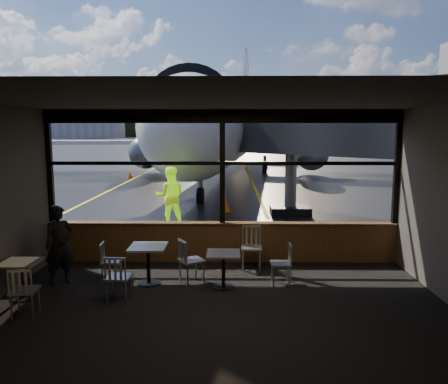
{
  "coord_description": "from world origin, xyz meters",
  "views": [
    {
      "loc": [
        0.18,
        -9.88,
        3.03
      ],
      "look_at": [
        0.02,
        1.0,
        1.5
      ],
      "focal_mm": 35.0,
      "sensor_mm": 36.0,
      "label": 1
    }
  ],
  "objects_px": {
    "airliner": "(230,91)",
    "jet_bridge": "(328,152)",
    "cafe_table_mid": "(148,265)",
    "cafe_table_left": "(21,280)",
    "chair_left_s": "(25,291)",
    "ground_crew": "(170,197)",
    "cone_nose": "(225,204)",
    "chair_near_n": "(251,248)",
    "chair_mid_s": "(119,278)",
    "passenger": "(60,245)",
    "chair_near_w": "(192,261)",
    "cone_wing": "(130,175)",
    "chair_near_e": "(281,264)",
    "cafe_table_near": "(223,270)",
    "chair_mid_w": "(111,262)"
  },
  "relations": [
    {
      "from": "cafe_table_mid",
      "to": "cafe_table_left",
      "type": "relative_size",
      "value": 1.12
    },
    {
      "from": "cafe_table_mid",
      "to": "cafe_table_left",
      "type": "xyz_separation_m",
      "value": [
        -2.16,
        -0.8,
        -0.04
      ]
    },
    {
      "from": "chair_left_s",
      "to": "passenger",
      "type": "height_order",
      "value": "passenger"
    },
    {
      "from": "cafe_table_left",
      "to": "cone_wing",
      "type": "height_order",
      "value": "cafe_table_left"
    },
    {
      "from": "chair_mid_s",
      "to": "chair_mid_w",
      "type": "height_order",
      "value": "chair_mid_s"
    },
    {
      "from": "cafe_table_left",
      "to": "chair_mid_w",
      "type": "distance_m",
      "value": 1.69
    },
    {
      "from": "airliner",
      "to": "jet_bridge",
      "type": "relative_size",
      "value": 3.59
    },
    {
      "from": "cone_nose",
      "to": "cone_wing",
      "type": "height_order",
      "value": "cone_nose"
    },
    {
      "from": "jet_bridge",
      "to": "cone_nose",
      "type": "xyz_separation_m",
      "value": [
        -3.62,
        0.86,
        -2.0
      ]
    },
    {
      "from": "jet_bridge",
      "to": "cafe_table_mid",
      "type": "xyz_separation_m",
      "value": [
        -5.04,
        -7.06,
        -1.9
      ]
    },
    {
      "from": "chair_near_n",
      "to": "ground_crew",
      "type": "bearing_deg",
      "value": -59.15
    },
    {
      "from": "passenger",
      "to": "ground_crew",
      "type": "height_order",
      "value": "ground_crew"
    },
    {
      "from": "passenger",
      "to": "ground_crew",
      "type": "distance_m",
      "value": 5.56
    },
    {
      "from": "chair_mid_s",
      "to": "cone_nose",
      "type": "relative_size",
      "value": 1.52
    },
    {
      "from": "passenger",
      "to": "cone_wing",
      "type": "height_order",
      "value": "passenger"
    },
    {
      "from": "airliner",
      "to": "cone_nose",
      "type": "distance_m",
      "value": 15.54
    },
    {
      "from": "chair_left_s",
      "to": "jet_bridge",
      "type": "bearing_deg",
      "value": 44.91
    },
    {
      "from": "chair_mid_s",
      "to": "cafe_table_mid",
      "type": "bearing_deg",
      "value": 70.31
    },
    {
      "from": "passenger",
      "to": "cafe_table_near",
      "type": "bearing_deg",
      "value": -45.72
    },
    {
      "from": "airliner",
      "to": "ground_crew",
      "type": "bearing_deg",
      "value": -90.6
    },
    {
      "from": "chair_near_w",
      "to": "chair_mid_w",
      "type": "distance_m",
      "value": 1.65
    },
    {
      "from": "chair_mid_w",
      "to": "ground_crew",
      "type": "relative_size",
      "value": 0.42
    },
    {
      "from": "chair_mid_s",
      "to": "chair_left_s",
      "type": "relative_size",
      "value": 1.01
    },
    {
      "from": "cafe_table_mid",
      "to": "cone_nose",
      "type": "height_order",
      "value": "cafe_table_mid"
    },
    {
      "from": "chair_left_s",
      "to": "chair_near_w",
      "type": "bearing_deg",
      "value": 24.75
    },
    {
      "from": "cafe_table_mid",
      "to": "chair_left_s",
      "type": "xyz_separation_m",
      "value": [
        -1.75,
        -1.53,
        0.04
      ]
    },
    {
      "from": "cafe_table_near",
      "to": "chair_near_e",
      "type": "relative_size",
      "value": 0.85
    },
    {
      "from": "jet_bridge",
      "to": "cafe_table_left",
      "type": "height_order",
      "value": "jet_bridge"
    },
    {
      "from": "chair_left_s",
      "to": "cone_nose",
      "type": "height_order",
      "value": "chair_left_s"
    },
    {
      "from": "chair_near_w",
      "to": "airliner",
      "type": "bearing_deg",
      "value": 147.36
    },
    {
      "from": "chair_near_w",
      "to": "jet_bridge",
      "type": "bearing_deg",
      "value": 118.43
    },
    {
      "from": "chair_near_w",
      "to": "chair_mid_w",
      "type": "relative_size",
      "value": 1.15
    },
    {
      "from": "chair_near_e",
      "to": "chair_mid_s",
      "type": "distance_m",
      "value": 3.12
    },
    {
      "from": "chair_near_e",
      "to": "chair_near_n",
      "type": "relative_size",
      "value": 0.87
    },
    {
      "from": "cafe_table_left",
      "to": "cafe_table_near",
      "type": "bearing_deg",
      "value": 9.57
    },
    {
      "from": "jet_bridge",
      "to": "chair_left_s",
      "type": "bearing_deg",
      "value": -128.32
    },
    {
      "from": "cafe_table_near",
      "to": "ground_crew",
      "type": "height_order",
      "value": "ground_crew"
    },
    {
      "from": "chair_mid_s",
      "to": "cone_wing",
      "type": "distance_m",
      "value": 21.22
    },
    {
      "from": "chair_mid_s",
      "to": "chair_near_w",
      "type": "bearing_deg",
      "value": 40.53
    },
    {
      "from": "passenger",
      "to": "cafe_table_mid",
      "type": "bearing_deg",
      "value": -42.29
    },
    {
      "from": "cafe_table_near",
      "to": "chair_mid_s",
      "type": "bearing_deg",
      "value": -159.71
    },
    {
      "from": "passenger",
      "to": "cone_nose",
      "type": "xyz_separation_m",
      "value": [
        3.17,
        7.93,
        -0.51
      ]
    },
    {
      "from": "chair_mid_s",
      "to": "chair_left_s",
      "type": "bearing_deg",
      "value": -151.33
    },
    {
      "from": "chair_near_e",
      "to": "chair_mid_w",
      "type": "xyz_separation_m",
      "value": [
        -3.41,
        0.16,
        -0.02
      ]
    },
    {
      "from": "cafe_table_mid",
      "to": "cone_wing",
      "type": "distance_m",
      "value": 20.45
    },
    {
      "from": "cafe_table_mid",
      "to": "chair_mid_w",
      "type": "height_order",
      "value": "chair_mid_w"
    },
    {
      "from": "cafe_table_near",
      "to": "passenger",
      "type": "xyz_separation_m",
      "value": [
        -3.23,
        0.17,
        0.44
      ]
    },
    {
      "from": "chair_mid_s",
      "to": "chair_near_n",
      "type": "bearing_deg",
      "value": 40.15
    },
    {
      "from": "chair_mid_w",
      "to": "airliner",
      "type": "bearing_deg",
      "value": 169.91
    },
    {
      "from": "chair_near_e",
      "to": "cafe_table_near",
      "type": "bearing_deg",
      "value": 101.53
    }
  ]
}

